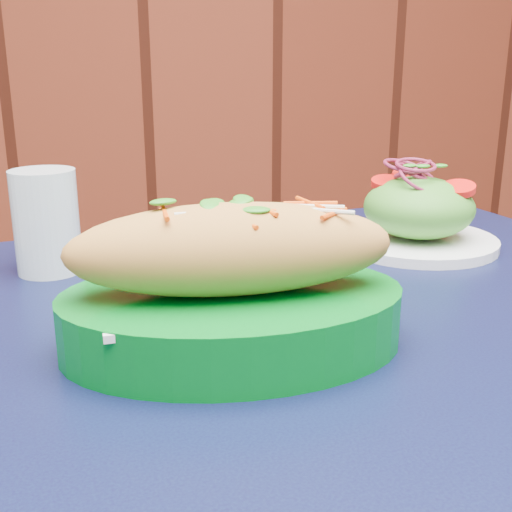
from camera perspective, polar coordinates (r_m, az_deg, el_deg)
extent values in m
cube|color=black|center=(0.59, 9.86, -7.02)|extent=(0.92, 0.92, 0.03)
cylinder|color=black|center=(1.17, 14.49, -15.09)|extent=(0.04, 0.04, 0.72)
cube|color=white|center=(0.51, -2.09, -3.57)|extent=(0.21, 0.13, 0.01)
ellipsoid|color=gold|center=(0.50, -2.14, 0.64)|extent=(0.26, 0.10, 0.07)
cylinder|color=white|center=(0.83, 14.04, 1.28)|extent=(0.20, 0.20, 0.01)
ellipsoid|color=#4C992D|center=(0.82, 14.26, 4.20)|extent=(0.14, 0.14, 0.07)
cylinder|color=red|center=(0.80, 17.59, 6.08)|extent=(0.04, 0.04, 0.01)
cylinder|color=red|center=(0.82, 11.60, 6.74)|extent=(0.04, 0.04, 0.01)
cylinder|color=red|center=(0.85, 13.20, 6.94)|extent=(0.04, 0.04, 0.01)
torus|color=maroon|center=(0.81, 14.47, 7.12)|extent=(0.05, 0.05, 0.00)
torus|color=maroon|center=(0.81, 14.50, 7.39)|extent=(0.05, 0.05, 0.00)
torus|color=maroon|center=(0.81, 14.52, 7.67)|extent=(0.05, 0.05, 0.00)
torus|color=maroon|center=(0.81, 14.54, 7.95)|extent=(0.05, 0.05, 0.00)
torus|color=maroon|center=(0.81, 14.56, 8.23)|extent=(0.05, 0.05, 0.00)
cylinder|color=silver|center=(0.73, -18.14, 2.91)|extent=(0.07, 0.07, 0.11)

